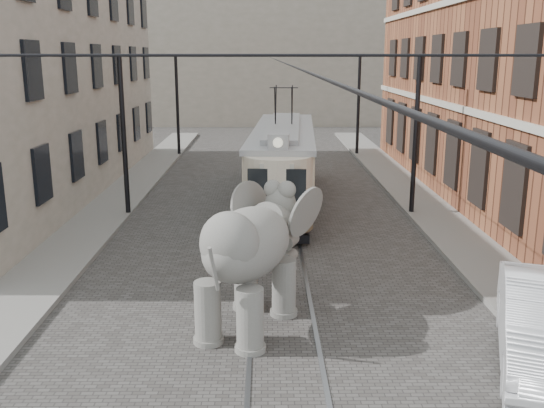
{
  "coord_description": "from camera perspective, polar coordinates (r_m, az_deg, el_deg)",
  "views": [
    {
      "loc": [
        -0.39,
        -16.15,
        5.95
      ],
      "look_at": [
        -0.21,
        -0.63,
        2.1
      ],
      "focal_mm": 39.7,
      "sensor_mm": 36.0,
      "label": 1
    }
  ],
  "objects": [
    {
      "name": "elephant",
      "position": [
        13.22,
        -2.34,
        -5.66
      ],
      "size": [
        4.45,
        5.64,
        3.04
      ],
      "primitive_type": null,
      "rotation": [
        0.0,
        0.0,
        -0.4
      ],
      "color": "slate",
      "rests_on": "ground"
    },
    {
      "name": "sidewalk_left",
      "position": [
        18.24,
        -20.31,
        -5.76
      ],
      "size": [
        2.0,
        60.0,
        0.15
      ],
      "primitive_type": "cube",
      "color": "slate",
      "rests_on": "ground"
    },
    {
      "name": "tram",
      "position": [
        24.56,
        1.1,
        5.55
      ],
      "size": [
        3.19,
        12.07,
        4.74
      ],
      "primitive_type": null,
      "rotation": [
        0.0,
        0.0,
        -0.06
      ],
      "color": "beige",
      "rests_on": "ground"
    },
    {
      "name": "brick_building",
      "position": [
        27.61,
        24.33,
        12.84
      ],
      "size": [
        8.0,
        26.0,
        12.0
      ],
      "primitive_type": "cube",
      "color": "brown",
      "rests_on": "ground"
    },
    {
      "name": "sidewalk_right",
      "position": [
        18.34,
        19.86,
        -5.62
      ],
      "size": [
        2.0,
        60.0,
        0.15
      ],
      "primitive_type": "cube",
      "color": "slate",
      "rests_on": "ground"
    },
    {
      "name": "tram_rails",
      "position": [
        17.22,
        0.67,
        -6.25
      ],
      "size": [
        1.54,
        80.0,
        0.02
      ],
      "primitive_type": null,
      "color": "slate",
      "rests_on": "ground"
    },
    {
      "name": "ground",
      "position": [
        17.22,
        0.67,
        -6.28
      ],
      "size": [
        120.0,
        120.0,
        0.0
      ],
      "primitive_type": "plane",
      "color": "#484542"
    },
    {
      "name": "catenary",
      "position": [
        21.36,
        -0.16,
        5.99
      ],
      "size": [
        11.0,
        30.2,
        6.0
      ],
      "primitive_type": null,
      "color": "black",
      "rests_on": "ground"
    },
    {
      "name": "distant_block",
      "position": [
        56.17,
        -0.29,
        15.0
      ],
      "size": [
        28.0,
        10.0,
        14.0
      ],
      "primitive_type": "cube",
      "color": "gray",
      "rests_on": "ground"
    },
    {
      "name": "stucco_building",
      "position": [
        28.24,
        -23.19,
        10.91
      ],
      "size": [
        7.0,
        24.0,
        10.0
      ],
      "primitive_type": "cube",
      "color": "gray",
      "rests_on": "ground"
    }
  ]
}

